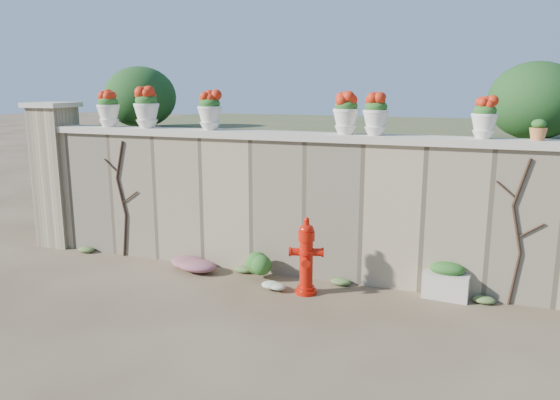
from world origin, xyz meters
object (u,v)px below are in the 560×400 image
at_px(terracotta_pot, 538,131).
at_px(planter_box, 446,281).
at_px(fire_hydrant, 306,256).
at_px(urn_pot_0, 108,109).

bearing_deg(terracotta_pot, planter_box, -165.23).
xyz_separation_m(fire_hydrant, planter_box, (1.79, 0.51, -0.30)).
xyz_separation_m(urn_pot_0, terracotta_pot, (6.36, -0.00, -0.17)).
bearing_deg(urn_pot_0, planter_box, -2.64).
relative_size(fire_hydrant, planter_box, 1.72).
xyz_separation_m(fire_hydrant, terracotta_pot, (2.74, 0.76, 1.69)).
bearing_deg(fire_hydrant, urn_pot_0, 152.24).
xyz_separation_m(planter_box, terracotta_pot, (0.95, 0.25, 1.99)).
bearing_deg(terracotta_pot, fire_hydrant, -164.45).
bearing_deg(urn_pot_0, terracotta_pot, -0.00).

